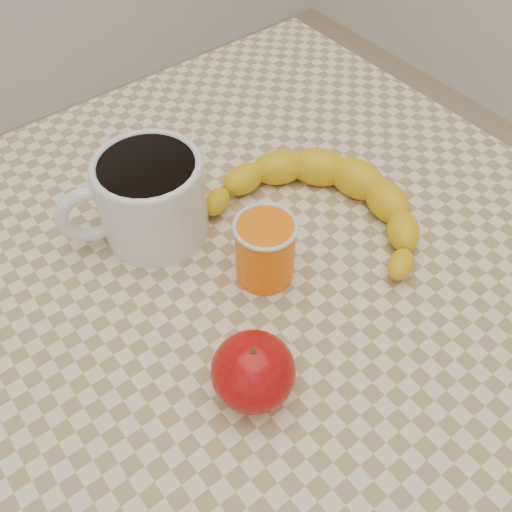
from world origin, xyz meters
TOP-DOWN VIEW (x-y plane):
  - ground at (0.00, 0.00)m, footprint 3.00×3.00m
  - table at (0.00, 0.00)m, footprint 0.80×0.80m
  - coffee_mug at (-0.06, 0.12)m, footprint 0.18×0.15m
  - orange_juice_glass at (0.00, -0.01)m, footprint 0.07×0.07m
  - apple at (-0.09, -0.12)m, footprint 0.10×0.10m
  - banana at (0.11, 0.01)m, footprint 0.37×0.41m

SIDE VIEW (x-z plane):
  - ground at x=0.00m, z-range 0.00..0.00m
  - table at x=0.00m, z-range 0.29..1.04m
  - banana at x=0.11m, z-range 0.75..0.80m
  - apple at x=-0.09m, z-range 0.75..0.82m
  - orange_juice_glass at x=0.00m, z-range 0.75..0.83m
  - coffee_mug at x=-0.06m, z-range 0.75..0.86m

